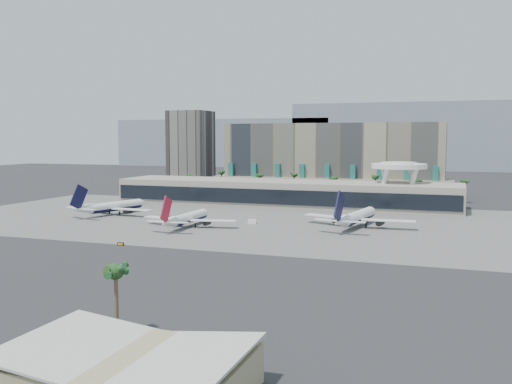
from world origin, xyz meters
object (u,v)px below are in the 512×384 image
(airliner_left, at_px, (113,206))
(airliner_centre, at_px, (187,218))
(taxiway_sign, at_px, (121,244))
(airliner_right, at_px, (357,217))
(service_vehicle_b, at_px, (252,222))
(service_vehicle_a, at_px, (165,216))

(airliner_left, relative_size, airliner_centre, 1.06)
(airliner_left, relative_size, taxiway_sign, 18.48)
(airliner_centre, distance_m, airliner_right, 63.33)
(airliner_centre, relative_size, taxiway_sign, 17.51)
(service_vehicle_b, height_order, taxiway_sign, service_vehicle_b)
(airliner_left, distance_m, airliner_centre, 49.92)
(airliner_centre, height_order, service_vehicle_a, airliner_centre)
(airliner_centre, distance_m, taxiway_sign, 40.63)
(service_vehicle_a, bearing_deg, airliner_centre, -51.49)
(airliner_centre, bearing_deg, service_vehicle_b, 36.98)
(airliner_left, distance_m, airliner_right, 105.64)
(airliner_left, height_order, taxiway_sign, airliner_left)
(airliner_right, height_order, taxiway_sign, airliner_right)
(airliner_centre, bearing_deg, airliner_left, 156.29)
(airliner_centre, distance_m, service_vehicle_b, 25.54)
(airliner_left, height_order, airliner_right, airliner_right)
(airliner_left, distance_m, taxiway_sign, 74.17)
(airliner_right, distance_m, service_vehicle_b, 40.09)
(airliner_centre, height_order, airliner_right, airliner_right)
(airliner_left, distance_m, service_vehicle_a, 26.43)
(airliner_left, xyz_separation_m, service_vehicle_b, (66.01, -4.76, -2.84))
(service_vehicle_b, distance_m, taxiway_sign, 60.35)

